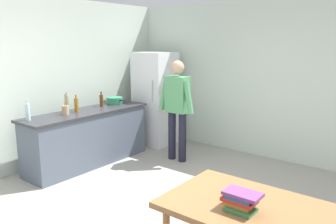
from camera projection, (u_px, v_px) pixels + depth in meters
ground_plane at (147, 221)px, 3.89m from camera, size 14.00×14.00×0.00m
wall_back at (261, 80)px, 5.92m from camera, size 6.40×0.12×2.70m
wall_left at (30, 84)px, 5.34m from camera, size 0.12×5.60×2.70m
kitchen_counter at (88, 137)px, 5.62m from camera, size 0.64×2.20×0.90m
refrigerator at (155, 98)px, 6.70m from camera, size 0.70×0.67×1.80m
person at (177, 104)px, 5.68m from camera, size 0.70×0.22×1.70m
dining_table at (254, 216)px, 2.68m from camera, size 1.40×0.90×0.75m
cooking_pot at (115, 101)px, 6.13m from camera, size 0.40×0.28×0.12m
utensil_jar at (65, 110)px, 5.23m from camera, size 0.11×0.11×0.32m
bottle_water_clear at (28, 112)px, 4.84m from camera, size 0.07×0.07×0.30m
bottle_oil_amber at (76, 105)px, 5.43m from camera, size 0.06×0.06×0.28m
bottle_beer_brown at (101, 100)px, 5.87m from camera, size 0.06×0.06×0.26m
bottle_vinegar_tall at (67, 104)px, 5.39m from camera, size 0.06×0.06×0.32m
book_stack at (240, 201)px, 2.59m from camera, size 0.29×0.19×0.15m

